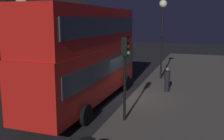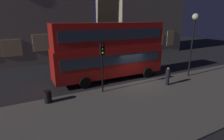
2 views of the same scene
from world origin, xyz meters
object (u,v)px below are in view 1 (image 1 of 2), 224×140
Objects in this scene: double_decker_bus at (86,52)px; street_lamp at (163,18)px; traffic_light_near_kerb at (125,61)px; pedestrian at (167,80)px.

double_decker_bus is 8.17m from street_lamp.
double_decker_bus reaches higher than traffic_light_near_kerb.
street_lamp is 5.50m from pedestrian.
traffic_light_near_kerb is 2.42× the size of pedestrian.
traffic_light_near_kerb reaches higher than pedestrian.
street_lamp is at bearing -2.82° from traffic_light_near_kerb.
pedestrian is at bearing -47.57° from double_decker_bus.
double_decker_bus is 6.76× the size of pedestrian.
street_lamp is at bearing 52.62° from pedestrian.
street_lamp is 3.81× the size of pedestrian.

